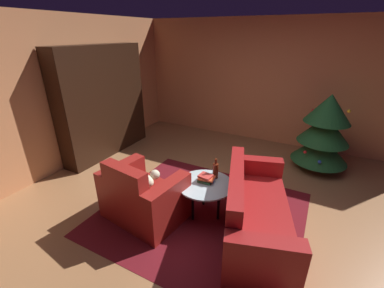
# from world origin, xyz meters

# --- Properties ---
(ground_plane) EXTENTS (7.02, 7.02, 0.00)m
(ground_plane) POSITION_xyz_m (0.00, 0.00, 0.00)
(ground_plane) COLOR #9E6A42
(wall_back) EXTENTS (5.97, 0.06, 2.54)m
(wall_back) POSITION_xyz_m (0.00, 2.83, 1.27)
(wall_back) COLOR #D08150
(wall_back) RESTS_ON ground
(wall_left) EXTENTS (0.06, 5.72, 2.54)m
(wall_left) POSITION_xyz_m (-2.95, 0.00, 1.27)
(wall_left) COLOR #D08150
(wall_left) RESTS_ON ground
(area_rug) EXTENTS (2.55, 2.31, 0.01)m
(area_rug) POSITION_xyz_m (-0.20, -0.16, 0.00)
(area_rug) COLOR maroon
(area_rug) RESTS_ON ground
(bookshelf_unit) EXTENTS (0.38, 1.90, 2.05)m
(bookshelf_unit) POSITION_xyz_m (-2.69, 0.85, 0.99)
(bookshelf_unit) COLOR black
(bookshelf_unit) RESTS_ON ground
(armchair_red) EXTENTS (1.08, 0.84, 0.86)m
(armchair_red) POSITION_xyz_m (-0.84, -0.57, 0.31)
(armchair_red) COLOR maroon
(armchair_red) RESTS_ON ground
(couch_red) EXTENTS (1.18, 1.86, 0.81)m
(couch_red) POSITION_xyz_m (0.50, -0.18, 0.28)
(couch_red) COLOR maroon
(couch_red) RESTS_ON ground
(coffee_table) EXTENTS (0.72, 0.72, 0.47)m
(coffee_table) POSITION_xyz_m (-0.16, -0.14, 0.43)
(coffee_table) COLOR black
(coffee_table) RESTS_ON ground
(book_stack_on_table) EXTENTS (0.22, 0.18, 0.09)m
(book_stack_on_table) POSITION_xyz_m (-0.17, -0.09, 0.52)
(book_stack_on_table) COLOR #337C43
(book_stack_on_table) RESTS_ON coffee_table
(bottle_on_table) EXTENTS (0.07, 0.07, 0.28)m
(bottle_on_table) POSITION_xyz_m (-0.10, 0.05, 0.59)
(bottle_on_table) COLOR #602311
(bottle_on_table) RESTS_ON coffee_table
(decorated_tree) EXTENTS (0.93, 0.93, 1.34)m
(decorated_tree) POSITION_xyz_m (1.10, 1.93, 0.69)
(decorated_tree) COLOR brown
(decorated_tree) RESTS_ON ground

